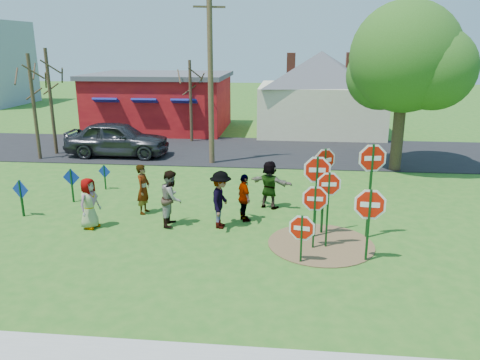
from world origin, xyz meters
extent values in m
plane|color=#26621C|center=(0.00, 0.00, 0.00)|extent=(120.00, 120.00, 0.00)
cube|color=black|center=(0.00, 11.50, 0.02)|extent=(120.00, 7.50, 0.04)
cylinder|color=brown|center=(4.50, -1.00, 0.01)|extent=(3.20, 3.20, 0.03)
cube|color=maroon|center=(-5.50, 18.00, 1.80)|extent=(9.00, 7.00, 3.60)
cube|color=#4C4C51|center=(-5.50, 18.00, 3.75)|extent=(9.40, 7.40, 0.30)
cube|color=navy|center=(-8.00, 14.40, 2.40)|extent=(1.60, 0.78, 0.45)
cube|color=navy|center=(-5.50, 14.40, 2.40)|extent=(1.60, 0.78, 0.45)
cube|color=navy|center=(-3.00, 14.40, 2.40)|extent=(1.60, 0.78, 0.45)
cube|color=beige|center=(5.50, 18.00, 1.60)|extent=(8.00, 7.00, 3.20)
pyramid|color=#4C4C51|center=(5.50, 18.00, 5.40)|extent=(9.40, 9.40, 2.20)
cube|color=brown|center=(3.50, 17.00, 4.60)|extent=(0.55, 0.55, 1.40)
cube|color=brown|center=(7.50, 19.00, 4.60)|extent=(0.55, 0.55, 1.40)
cube|color=#103C17|center=(4.24, -1.31, 0.96)|extent=(0.05, 0.07, 1.93)
cylinder|color=white|center=(4.24, -1.31, 1.55)|extent=(1.02, 0.03, 1.02)
cylinder|color=red|center=(4.24, -1.31, 1.55)|extent=(0.88, 0.03, 0.88)
cube|color=white|center=(4.24, -1.31, 1.55)|extent=(0.45, 0.01, 0.13)
cube|color=#103C17|center=(4.56, -0.13, 1.39)|extent=(0.07, 0.08, 2.77)
cylinder|color=white|center=(4.56, -0.13, 2.42)|extent=(0.86, 0.46, 0.97)
cylinder|color=red|center=(4.56, -0.13, 2.42)|extent=(0.75, 0.40, 0.83)
cube|color=white|center=(4.56, -0.13, 2.42)|extent=(0.38, 0.20, 0.12)
cylinder|color=gold|center=(4.56, -0.13, 2.42)|extent=(0.86, 0.46, 0.97)
cube|color=#103C17|center=(4.63, -1.19, 1.16)|extent=(0.05, 0.07, 2.31)
cylinder|color=white|center=(4.63, -1.19, 1.97)|extent=(0.96, 0.09, 0.96)
cylinder|color=red|center=(4.63, -1.19, 1.97)|extent=(0.82, 0.08, 0.83)
cube|color=white|center=(4.63, -1.19, 1.97)|extent=(0.42, 0.04, 0.12)
cube|color=#103C17|center=(5.95, -0.32, 1.49)|extent=(0.07, 0.09, 2.98)
cylinder|color=white|center=(5.95, -0.32, 2.56)|extent=(1.14, 0.20, 1.15)
cylinder|color=red|center=(5.95, -0.32, 2.56)|extent=(0.98, 0.18, 0.99)
cube|color=white|center=(5.95, -0.32, 2.56)|extent=(0.50, 0.09, 0.14)
cylinder|color=gold|center=(5.95, -0.32, 2.56)|extent=(1.14, 0.20, 1.15)
cube|color=#103C17|center=(3.86, -2.28, 0.69)|extent=(0.06, 0.07, 1.38)
cylinder|color=white|center=(3.86, -2.28, 1.02)|extent=(0.97, 0.18, 0.98)
cylinder|color=red|center=(3.86, -2.28, 1.02)|extent=(0.84, 0.16, 0.85)
cube|color=white|center=(3.86, -2.28, 1.02)|extent=(0.43, 0.08, 0.12)
cube|color=#103C17|center=(5.68, -1.98, 1.04)|extent=(0.07, 0.08, 2.08)
cylinder|color=white|center=(5.68, -1.98, 1.66)|extent=(1.17, 0.12, 1.17)
cylinder|color=red|center=(5.68, -1.98, 1.66)|extent=(1.01, 0.11, 1.01)
cube|color=white|center=(5.68, -1.98, 1.66)|extent=(0.51, 0.05, 0.15)
cylinder|color=gold|center=(5.68, -1.98, 1.66)|extent=(1.17, 0.11, 1.17)
cube|color=#103C17|center=(4.32, -0.44, 1.30)|extent=(0.06, 0.08, 2.59)
cylinder|color=white|center=(4.32, -0.44, 2.18)|extent=(1.12, 0.03, 1.12)
cylinder|color=red|center=(4.32, -0.44, 2.18)|extent=(0.97, 0.03, 0.97)
cube|color=white|center=(4.32, -0.44, 2.18)|extent=(0.49, 0.01, 0.14)
cube|color=#103C17|center=(-5.77, 0.37, 0.66)|extent=(0.07, 0.08, 1.32)
cube|color=navy|center=(-5.77, 0.37, 0.99)|extent=(0.69, 0.20, 0.71)
cube|color=#103C17|center=(-4.71, 2.04, 0.65)|extent=(0.06, 0.07, 1.30)
cube|color=navy|center=(-4.71, 2.04, 0.98)|extent=(0.67, 0.05, 0.67)
cube|color=#103C17|center=(-4.09, 3.74, 0.52)|extent=(0.05, 0.06, 1.04)
cube|color=navy|center=(-4.09, 3.74, 0.77)|extent=(0.56, 0.14, 0.57)
imported|color=#486196|center=(-2.97, -0.40, 0.85)|extent=(0.76, 0.95, 1.70)
imported|color=#1F6A66|center=(-1.63, 1.13, 0.90)|extent=(0.50, 0.70, 1.79)
imported|color=#9A6541|center=(-0.36, 0.12, 0.94)|extent=(0.73, 0.93, 1.88)
imported|color=#343338|center=(1.30, 0.07, 0.96)|extent=(0.79, 1.28, 1.91)
imported|color=#4E2B58|center=(2.01, 0.72, 0.83)|extent=(0.77, 1.05, 1.65)
imported|color=#235532|center=(2.80, 2.15, 0.89)|extent=(1.73, 1.14, 1.79)
imported|color=#29292D|center=(-5.65, 9.57, 0.97)|extent=(5.45, 2.20, 1.85)
cylinder|color=#4C3823|center=(-0.38, 8.55, 4.27)|extent=(0.27, 0.27, 8.54)
cube|color=#4C3823|center=(-0.38, 8.55, 7.49)|extent=(1.47, 0.57, 0.09)
cylinder|color=#382819|center=(8.58, 8.16, 2.11)|extent=(0.54, 0.54, 4.22)
sphere|color=#275015|center=(8.58, 8.16, 5.28)|extent=(4.99, 4.99, 4.99)
sphere|color=#275015|center=(9.73, 7.58, 4.80)|extent=(3.65, 3.65, 3.65)
sphere|color=#275015|center=(7.72, 8.92, 4.41)|extent=(3.26, 3.26, 3.26)
cylinder|color=#382819|center=(-9.51, 8.50, 2.70)|extent=(0.18, 0.18, 5.39)
cylinder|color=#382819|center=(-2.51, 13.89, 2.46)|extent=(0.18, 0.18, 4.93)
cylinder|color=#382819|center=(-9.24, 9.75, 2.82)|extent=(0.18, 0.18, 5.64)
camera|label=1|loc=(3.40, -14.23, 5.83)|focal=35.00mm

